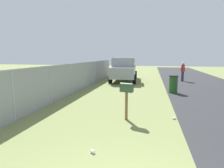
{
  "coord_description": "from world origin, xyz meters",
  "views": [
    {
      "loc": [
        -1.62,
        -0.12,
        2.27
      ],
      "look_at": [
        5.43,
        1.41,
        1.15
      ],
      "focal_mm": 29.51,
      "sensor_mm": 36.0,
      "label": 1
    }
  ],
  "objects_px": {
    "pickup_truck": "(124,69)",
    "pedestrian": "(183,70)",
    "trash_bin": "(173,84)",
    "mailbox": "(127,91)"
  },
  "relations": [
    {
      "from": "pedestrian",
      "to": "trash_bin",
      "type": "bearing_deg",
      "value": 120.67
    },
    {
      "from": "trash_bin",
      "to": "pedestrian",
      "type": "xyz_separation_m",
      "value": [
        5.66,
        -1.38,
        0.45
      ]
    },
    {
      "from": "mailbox",
      "to": "trash_bin",
      "type": "bearing_deg",
      "value": -6.14
    },
    {
      "from": "mailbox",
      "to": "pedestrian",
      "type": "relative_size",
      "value": 0.77
    },
    {
      "from": "mailbox",
      "to": "pickup_truck",
      "type": "height_order",
      "value": "pickup_truck"
    },
    {
      "from": "pickup_truck",
      "to": "pedestrian",
      "type": "distance_m",
      "value": 5.24
    },
    {
      "from": "mailbox",
      "to": "trash_bin",
      "type": "xyz_separation_m",
      "value": [
        5.37,
        -2.16,
        -0.51
      ]
    },
    {
      "from": "mailbox",
      "to": "pedestrian",
      "type": "bearing_deg",
      "value": -2.04
    },
    {
      "from": "pickup_truck",
      "to": "pedestrian",
      "type": "relative_size",
      "value": 3.17
    },
    {
      "from": "trash_bin",
      "to": "mailbox",
      "type": "bearing_deg",
      "value": 158.11
    }
  ]
}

